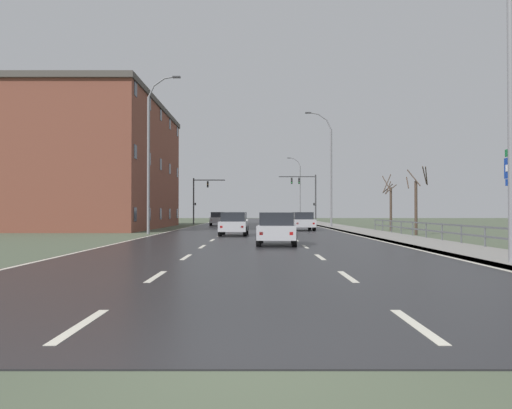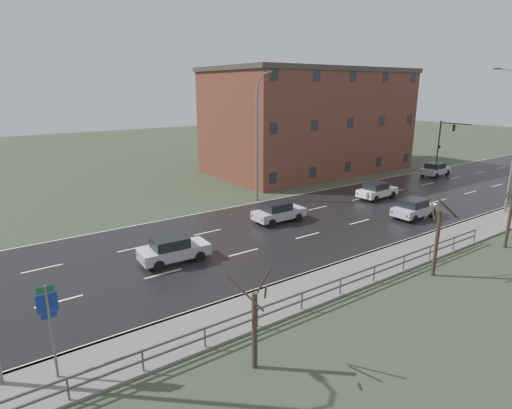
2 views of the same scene
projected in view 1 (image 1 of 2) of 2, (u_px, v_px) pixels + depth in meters
ground_plane at (257, 228)px, 53.17m from camera, size 160.00×160.00×0.12m
road_asphalt_strip at (257, 224)px, 65.17m from camera, size 14.00×120.00×0.03m
sidewalk_right at (324, 224)px, 65.14m from camera, size 3.00×120.00×0.12m
guardrail at (444, 229)px, 26.99m from camera, size 0.07×30.52×1.00m
street_lamp_foreground at (507, 91)px, 15.14m from camera, size 2.72×0.24×10.58m
street_lamp_midground at (331, 171)px, 51.44m from camera, size 2.68×0.24×11.60m
street_lamp_distant at (301, 190)px, 87.73m from camera, size 2.27×0.24×10.87m
street_lamp_left_bank at (152, 156)px, 36.97m from camera, size 2.38×0.24×11.38m
highway_sign at (512, 188)px, 16.80m from camera, size 0.09×0.68×3.69m
traffic_signal_right at (309, 190)px, 67.42m from camera, size 4.90×0.36×6.46m
traffic_signal_left at (201, 194)px, 66.16m from camera, size 4.12×0.36×5.93m
car_near_left at (279, 229)px, 24.60m from camera, size 2.00×4.19×1.57m
car_mid_centre at (236, 224)px, 34.49m from camera, size 1.91×4.14×1.57m
car_far_right at (220, 219)px, 60.23m from camera, size 2.01×4.19×1.57m
car_far_left at (304, 221)px, 43.95m from camera, size 1.97×4.17×1.57m
car_near_right at (239, 221)px, 46.32m from camera, size 1.98×4.18×1.57m
brick_building at (94, 166)px, 50.85m from camera, size 13.73×24.25×12.25m
bare_tree_mid at (418, 203)px, 35.48m from camera, size 1.60×1.70×4.70m
bare_tree_far at (392, 205)px, 43.24m from camera, size 1.31×1.38×4.81m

